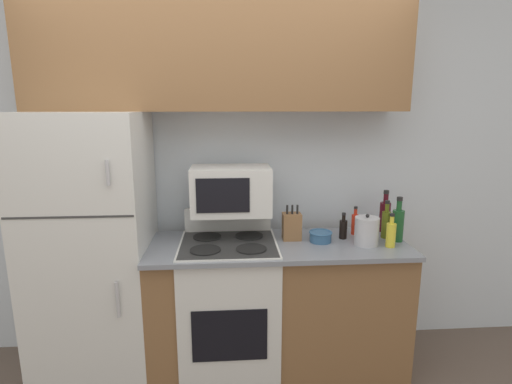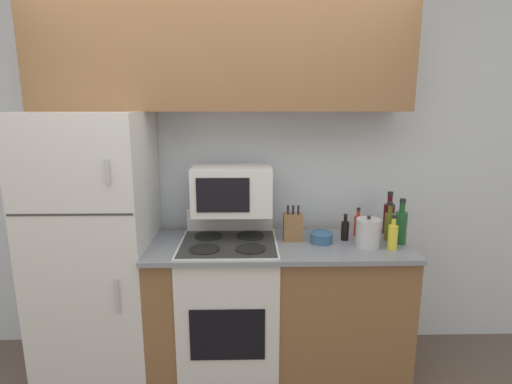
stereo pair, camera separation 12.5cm
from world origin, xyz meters
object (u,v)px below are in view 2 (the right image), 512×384
object	(u,v)px
knife_block	(293,227)
kettle	(368,233)
stove	(229,306)
microwave	(232,190)
bottle_wine_red	(389,217)
bottle_olive_oil	(389,225)
bottle_wine_green	(401,226)
bottle_cooking_spray	(393,236)
bottle_hot_sauce	(358,225)
bottle_soy_sauce	(345,230)
refrigerator	(96,248)
bowl	(321,237)

from	to	relation	value
knife_block	kettle	world-z (taller)	knife_block
stove	microwave	size ratio (longest dim) A/B	2.09
microwave	kettle	distance (m)	0.92
kettle	bottle_wine_red	bearing A→B (deg)	49.97
stove	bottle_wine_red	bearing A→B (deg)	10.10
bottle_olive_oil	bottle_wine_green	world-z (taller)	bottle_wine_green
bottle_cooking_spray	kettle	world-z (taller)	bottle_cooking_spray
bottle_cooking_spray	bottle_hot_sauce	size ratio (longest dim) A/B	1.10
bottle_cooking_spray	bottle_soy_sauce	xyz separation A→B (m)	(-0.26, 0.18, -0.02)
refrigerator	bottle_soy_sauce	xyz separation A→B (m)	(1.66, 0.01, 0.11)
microwave	refrigerator	bearing A→B (deg)	-175.21
bottle_olive_oil	bottle_wine_green	size ratio (longest dim) A/B	0.87
stove	refrigerator	bearing A→B (deg)	176.71
stove	kettle	size ratio (longest dim) A/B	5.32
microwave	bottle_cooking_spray	bearing A→B (deg)	-13.68
refrigerator	bottle_wine_red	distance (m)	2.01
stove	bottle_wine_green	size ratio (longest dim) A/B	3.65
bowl	bottle_cooking_spray	xyz separation A→B (m)	(0.42, -0.13, 0.05)
bottle_wine_red	kettle	size ratio (longest dim) A/B	1.46
refrigerator	microwave	distance (m)	0.98
refrigerator	bottle_wine_green	distance (m)	2.01
refrigerator	bottle_wine_green	xyz separation A→B (m)	(2.00, -0.06, 0.16)
knife_block	bottle_wine_red	xyz separation A→B (m)	(0.69, 0.13, 0.03)
bottle_hot_sauce	bottle_wine_red	bearing A→B (deg)	12.40
kettle	bottle_olive_oil	bearing A→B (deg)	35.44
microwave	bottle_cooking_spray	distance (m)	1.07
refrigerator	knife_block	distance (m)	1.31
bottle_olive_oil	bottle_wine_red	world-z (taller)	bottle_wine_red
refrigerator	stove	world-z (taller)	refrigerator
microwave	bottle_hot_sauce	distance (m)	0.90
stove	kettle	distance (m)	1.04
bottle_soy_sauce	bottle_wine_green	xyz separation A→B (m)	(0.35, -0.08, 0.05)
stove	microwave	distance (m)	0.79
microwave	bottle_olive_oil	world-z (taller)	microwave
bowl	kettle	size ratio (longest dim) A/B	0.75
bottle_wine_red	bottle_wine_green	xyz separation A→B (m)	(0.00, -0.21, 0.00)
knife_block	bottle_soy_sauce	bearing A→B (deg)	-1.10
microwave	bottle_hot_sauce	xyz separation A→B (m)	(0.86, 0.02, -0.25)
bowl	bottle_wine_green	bearing A→B (deg)	-2.49
bottle_wine_green	bottle_cooking_spray	bearing A→B (deg)	-129.78
bottle_cooking_spray	bottle_soy_sauce	distance (m)	0.31
bottle_olive_oil	kettle	world-z (taller)	bottle_olive_oil
stove	knife_block	xyz separation A→B (m)	(0.43, 0.07, 0.53)
kettle	bottle_cooking_spray	bearing A→B (deg)	-19.77
bottle_olive_oil	microwave	bearing A→B (deg)	176.33
knife_block	bottle_hot_sauce	size ratio (longest dim) A/B	1.20
bowl	bottle_olive_oil	distance (m)	0.47
kettle	stove	bearing A→B (deg)	175.57
bottle_wine_green	stove	bearing A→B (deg)	179.35
knife_block	bottle_wine_red	world-z (taller)	bottle_wine_red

